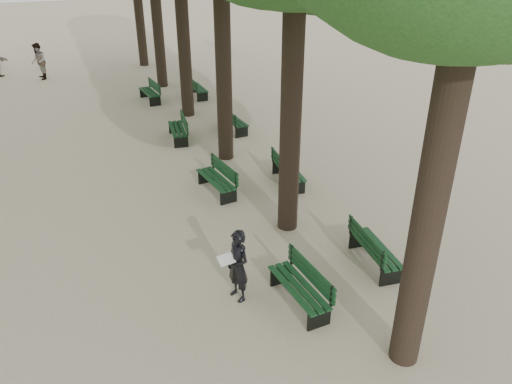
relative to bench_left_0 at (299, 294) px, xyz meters
name	(u,v)px	position (x,y,z in m)	size (l,w,h in m)	color
ground	(283,310)	(-0.37, -0.05, -0.27)	(120.00, 120.00, 0.00)	#BCAC8E
bench_left_0	(299,294)	(0.00, 0.00, 0.00)	(0.69, 1.84, 0.92)	black
bench_left_1	(217,184)	(0.00, 5.52, 0.00)	(0.80, 1.86, 0.92)	black
bench_left_2	(178,133)	(0.00, 10.21, 0.00)	(0.77, 1.85, 0.92)	black
bench_left_3	(150,96)	(0.00, 15.53, 0.00)	(0.74, 1.85, 0.92)	black
bench_right_0	(374,255)	(2.27, 0.60, 0.00)	(0.76, 1.85, 0.92)	black
bench_right_1	(288,175)	(2.27, 5.29, 0.00)	(0.75, 1.85, 0.92)	black
bench_right_2	(233,124)	(2.27, 10.36, 0.00)	(0.71, 1.84, 0.92)	black
bench_right_3	(198,91)	(2.27, 15.41, 0.00)	(0.59, 1.81, 0.92)	black
man_with_map	(238,266)	(-1.10, 0.68, 0.55)	(0.69, 0.73, 1.64)	black
pedestrian_a	(39,61)	(-4.61, 21.73, 0.68)	(0.92, 0.38, 1.90)	#262628
pedestrian_b	(222,38)	(6.87, 25.27, 0.56)	(1.08, 0.33, 1.67)	#262628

